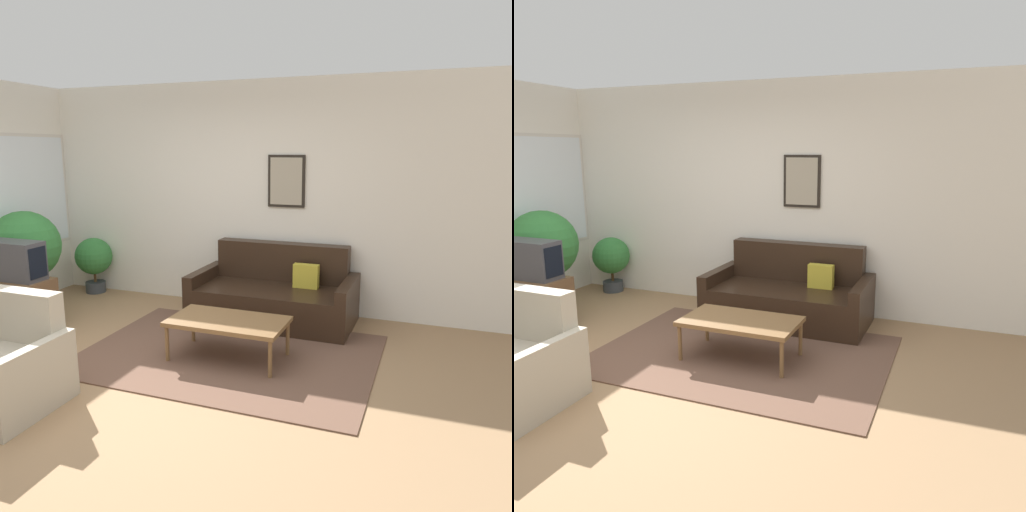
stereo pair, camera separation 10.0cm
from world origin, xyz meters
TOP-DOWN VIEW (x-y plane):
  - ground_plane at (0.00, 0.00)m, footprint 16.00×16.00m
  - area_rug at (0.57, 0.91)m, footprint 2.73×1.95m
  - wall_back at (0.00, 2.46)m, footprint 8.00×0.09m
  - couch at (0.66, 2.00)m, footprint 1.80×0.90m
  - coffee_table at (0.60, 0.82)m, footprint 1.07×0.59m
  - tv_stand at (-1.80, 0.71)m, footprint 0.76×0.43m
  - tv at (-1.79, 0.71)m, footprint 0.68×0.28m
  - armchair at (-0.69, -0.55)m, footprint 0.89×0.76m
  - potted_plant_tall at (-2.17, 1.26)m, footprint 0.82×0.82m
  - potted_plant_by_window at (-1.99, 2.23)m, footprint 0.49×0.49m

SIDE VIEW (x-z plane):
  - ground_plane at x=0.00m, z-range 0.00..0.00m
  - area_rug at x=0.57m, z-range 0.00..0.01m
  - armchair at x=-0.69m, z-range -0.14..0.70m
  - couch at x=0.66m, z-range -0.14..0.71m
  - tv_stand at x=-1.80m, z-range 0.00..0.58m
  - coffee_table at x=0.60m, z-range 0.16..0.55m
  - potted_plant_by_window at x=-1.99m, z-range 0.09..0.84m
  - tv at x=-1.79m, z-range 0.58..0.98m
  - potted_plant_tall at x=-2.17m, z-range 0.19..1.40m
  - wall_back at x=0.00m, z-range 0.00..2.70m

